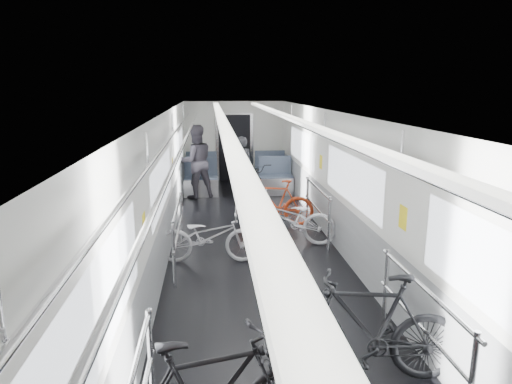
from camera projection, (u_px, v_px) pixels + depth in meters
car_shell at (249, 176)px, 8.84m from camera, size 3.02×14.01×2.41m
bike_left_far at (209, 236)px, 7.45m from camera, size 1.70×0.69×0.88m
bike_right_near at (369, 327)px, 4.43m from camera, size 1.90×0.82×1.10m
bike_right_mid at (288, 218)px, 8.37m from camera, size 1.87×1.17×0.93m
bike_right_far at (275, 202)px, 9.45m from camera, size 1.67×0.81×0.97m
bike_aisle at (258, 179)px, 11.96m from camera, size 0.68×1.79×0.93m
person_standing at (241, 167)px, 11.85m from camera, size 0.61×0.43×1.59m
person_seated at (196, 162)px, 11.71m from camera, size 1.09×0.95×1.89m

